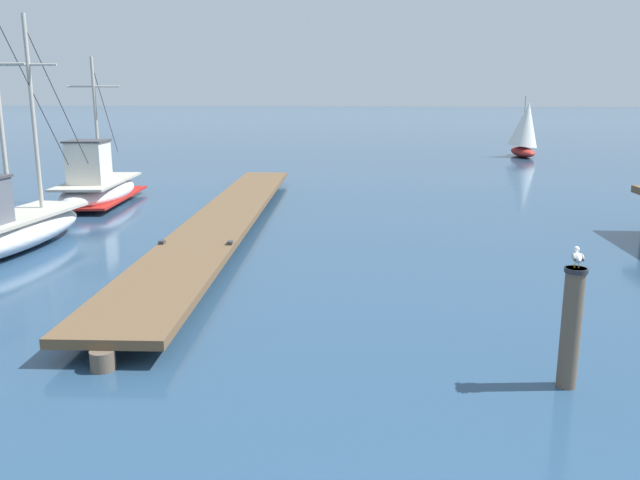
# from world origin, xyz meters

# --- Properties ---
(floating_dock) EXTENTS (3.52, 20.19, 0.53)m
(floating_dock) POSITION_xyz_m (-6.14, 16.19, 0.36)
(floating_dock) COLOR brown
(floating_dock) RESTS_ON ground
(fishing_boat_0) EXTENTS (2.74, 5.55, 5.14)m
(fishing_boat_0) POSITION_xyz_m (-11.84, 19.72, 0.65)
(fishing_boat_0) COLOR silver
(fishing_boat_0) RESTS_ON ground
(fishing_boat_1) EXTENTS (1.94, 7.43, 6.34)m
(fishing_boat_1) POSITION_xyz_m (-10.84, 12.54, 0.62)
(fishing_boat_1) COLOR silver
(fishing_boat_1) RESTS_ON ground
(mooring_piling) EXTENTS (0.30, 0.30, 1.67)m
(mooring_piling) POSITION_xyz_m (1.21, 6.55, 0.87)
(mooring_piling) COLOR brown
(mooring_piling) RESTS_ON ground
(perched_seagull) EXTENTS (0.16, 0.38, 0.27)m
(perched_seagull) POSITION_xyz_m (1.20, 6.54, 1.82)
(perched_seagull) COLOR gold
(perched_seagull) RESTS_ON mooring_piling
(distant_sailboat) EXTENTS (2.24, 3.68, 3.73)m
(distant_sailboat) POSITION_xyz_m (6.54, 39.64, 1.64)
(distant_sailboat) COLOR #AD2823
(distant_sailboat) RESTS_ON ground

